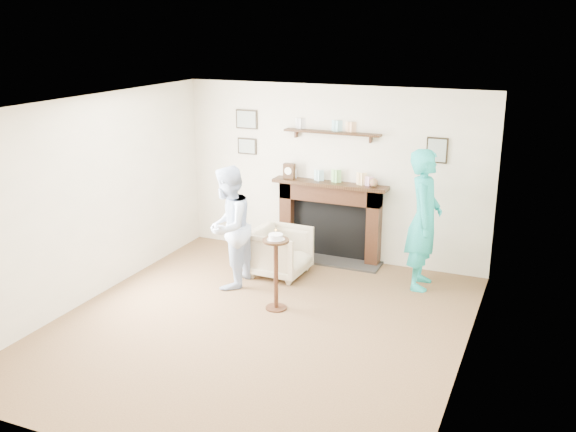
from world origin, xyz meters
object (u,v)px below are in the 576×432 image
object	(u,v)px
armchair	(280,275)
pedestal_table	(276,260)
man	(230,285)
woman	(420,286)

from	to	relation	value
armchair	pedestal_table	bearing A→B (deg)	-156.42
man	armchair	bearing A→B (deg)	135.86
man	woman	xyz separation A→B (m)	(2.31, 0.96, 0.00)
man	woman	size ratio (longest dim) A/B	0.88
armchair	pedestal_table	size ratio (longest dim) A/B	0.72
man	woman	world-z (taller)	woman
armchair	man	size ratio (longest dim) A/B	0.46
pedestal_table	armchair	bearing A→B (deg)	111.00
woman	pedestal_table	xyz separation A→B (m)	(-1.45, -1.38, 0.62)
armchair	pedestal_table	xyz separation A→B (m)	(0.39, -1.01, 0.62)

